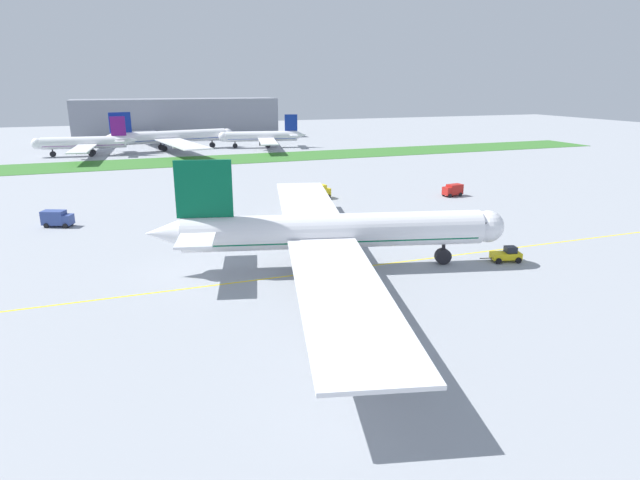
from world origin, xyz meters
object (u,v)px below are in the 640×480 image
(parked_airliner_far_left, at_px, (86,143))
(pushback_tug, at_px, (507,255))
(airliner_foreground, at_px, (329,232))
(parked_airliner_far_right, at_px, (263,137))
(service_truck_fuel_bowser, at_px, (453,190))
(ground_crew_wingwalker_port, at_px, (346,360))
(parked_airliner_far_centre, at_px, (168,137))
(service_truck_catering_van, at_px, (319,191))
(service_truck_baggage_loader, at_px, (57,218))

(parked_airliner_far_left, bearing_deg, pushback_tug, -67.37)
(airliner_foreground, relative_size, parked_airliner_far_right, 1.46)
(airliner_foreground, bearing_deg, parked_airliner_far_right, 78.93)
(service_truck_fuel_bowser, bearing_deg, ground_crew_wingwalker_port, -130.03)
(service_truck_fuel_bowser, height_order, parked_airliner_far_centre, parked_airliner_far_centre)
(service_truck_catering_van, bearing_deg, ground_crew_wingwalker_port, -108.42)
(service_truck_fuel_bowser, distance_m, parked_airliner_far_left, 134.78)
(airliner_foreground, distance_m, parked_airliner_far_left, 148.61)
(parked_airliner_far_left, bearing_deg, parked_airliner_far_right, 2.67)
(parked_airliner_far_left, bearing_deg, parked_airliner_far_centre, 13.55)
(airliner_foreground, relative_size, service_truck_fuel_bowser, 16.28)
(pushback_tug, height_order, service_truck_catering_van, service_truck_catering_van)
(pushback_tug, distance_m, ground_crew_wingwalker_port, 40.36)
(ground_crew_wingwalker_port, bearing_deg, parked_airliner_far_right, 77.81)
(airliner_foreground, height_order, service_truck_fuel_bowser, airliner_foreground)
(airliner_foreground, height_order, parked_airliner_far_right, airliner_foreground)
(parked_airliner_far_centre, bearing_deg, service_truck_catering_van, -77.65)
(service_truck_baggage_loader, relative_size, service_truck_fuel_bowser, 1.17)
(service_truck_catering_van, distance_m, parked_airliner_far_centre, 108.03)
(service_truck_catering_van, height_order, parked_airliner_far_left, parked_airliner_far_left)
(service_truck_catering_van, relative_size, parked_airliner_far_centre, 0.06)
(ground_crew_wingwalker_port, height_order, service_truck_baggage_loader, service_truck_baggage_loader)
(ground_crew_wingwalker_port, bearing_deg, service_truck_fuel_bowser, 49.97)
(parked_airliner_far_centre, bearing_deg, service_truck_baggage_loader, -105.25)
(pushback_tug, bearing_deg, parked_airliner_far_right, 88.85)
(service_truck_catering_van, height_order, parked_airliner_far_centre, parked_airliner_far_centre)
(service_truck_catering_van, bearing_deg, parked_airliner_far_centre, 102.35)
(service_truck_baggage_loader, xyz_separation_m, parked_airliner_far_right, (67.07, 108.18, 2.81))
(service_truck_baggage_loader, relative_size, parked_airliner_far_left, 0.10)
(service_truck_fuel_bowser, bearing_deg, service_truck_baggage_loader, 178.96)
(service_truck_baggage_loader, height_order, service_truck_fuel_bowser, service_truck_baggage_loader)
(service_truck_baggage_loader, xyz_separation_m, parked_airliner_far_centre, (30.57, 112.17, 3.45))
(service_truck_baggage_loader, bearing_deg, parked_airliner_far_centre, 74.75)
(service_truck_baggage_loader, height_order, service_truck_catering_van, service_truck_catering_van)
(parked_airliner_far_left, xyz_separation_m, parked_airliner_far_right, (65.78, 3.07, -0.22))
(service_truck_baggage_loader, xyz_separation_m, service_truck_fuel_bowser, (83.66, -1.52, -0.11))
(parked_airliner_far_left, distance_m, parked_airliner_far_centre, 30.12)
(service_truck_baggage_loader, distance_m, service_truck_catering_van, 54.07)
(parked_airliner_far_right, bearing_deg, ground_crew_wingwalker_port, -102.19)
(service_truck_fuel_bowser, xyz_separation_m, parked_airliner_far_left, (-82.36, 106.64, 3.14))
(parked_airliner_far_right, bearing_deg, service_truck_catering_van, -97.53)
(airliner_foreground, distance_m, service_truck_baggage_loader, 54.65)
(airliner_foreground, xyz_separation_m, pushback_tug, (25.68, -6.43, -4.29))
(ground_crew_wingwalker_port, bearing_deg, parked_airliner_far_centre, 89.63)
(service_truck_baggage_loader, xyz_separation_m, service_truck_catering_van, (53.66, 6.68, 0.07))
(parked_airliner_far_right, bearing_deg, service_truck_fuel_bowser, -81.40)
(service_truck_fuel_bowser, relative_size, parked_airliner_far_centre, 0.06)
(parked_airliner_far_left, bearing_deg, airliner_foreground, -75.58)
(parked_airliner_far_right, bearing_deg, airliner_foreground, -101.07)
(parked_airliner_far_right, bearing_deg, parked_airliner_far_left, -177.33)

